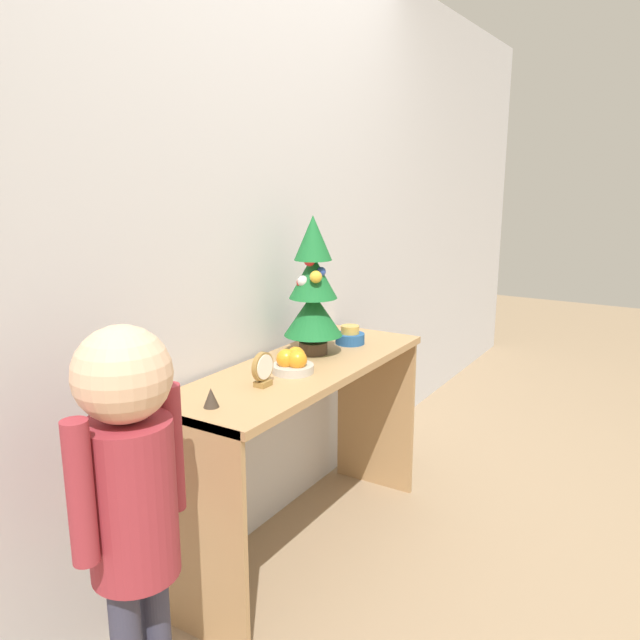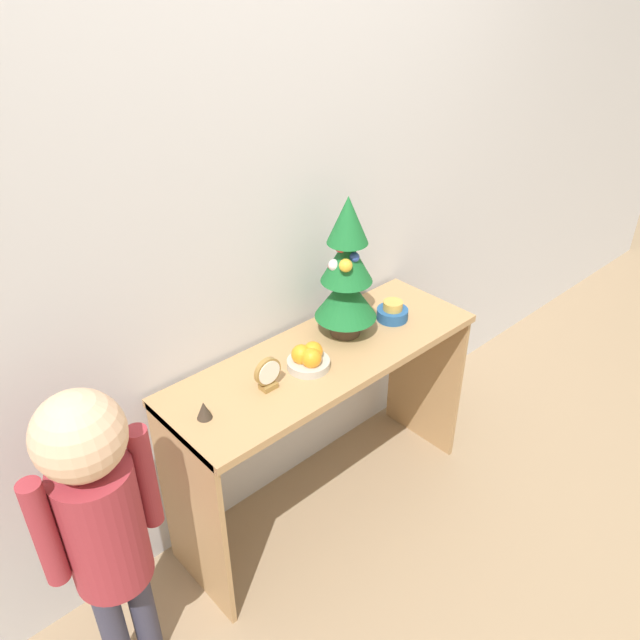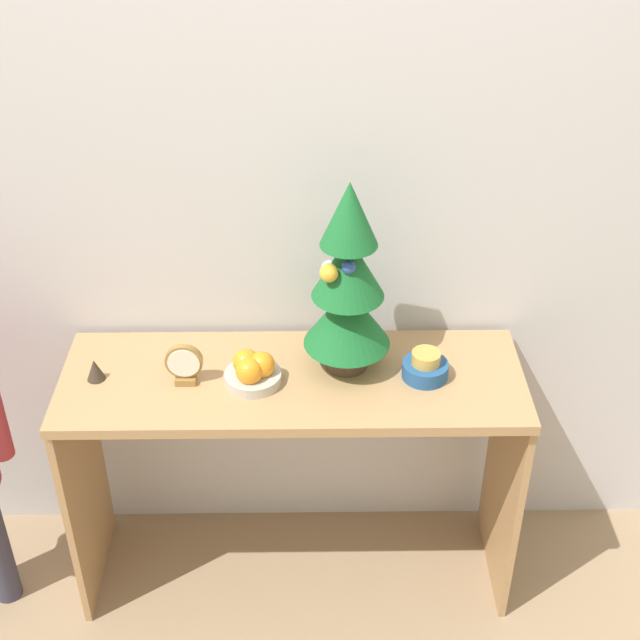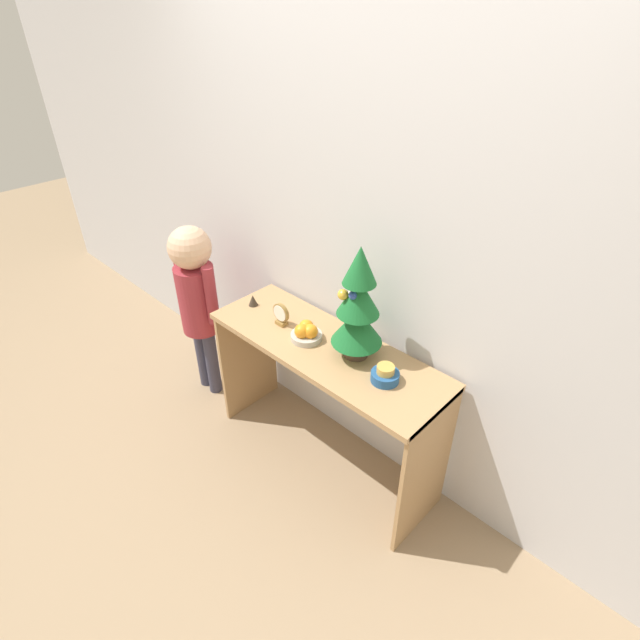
{
  "view_description": "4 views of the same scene",
  "coord_description": "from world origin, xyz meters",
  "views": [
    {
      "loc": [
        -1.93,
        -1.05,
        1.49
      ],
      "look_at": [
        0.07,
        0.19,
        0.94
      ],
      "focal_mm": 35.0,
      "sensor_mm": 36.0,
      "label": 1
    },
    {
      "loc": [
        -1.31,
        -1.17,
        2.1
      ],
      "look_at": [
        -0.03,
        0.22,
        0.94
      ],
      "focal_mm": 35.0,
      "sensor_mm": 36.0,
      "label": 2
    },
    {
      "loc": [
        0.05,
        -1.72,
        2.27
      ],
      "look_at": [
        0.08,
        0.21,
        0.97
      ],
      "focal_mm": 50.0,
      "sensor_mm": 36.0,
      "label": 3
    },
    {
      "loc": [
        1.32,
        -1.19,
        2.23
      ],
      "look_at": [
        -0.02,
        0.2,
        0.93
      ],
      "focal_mm": 28.0,
      "sensor_mm": 36.0,
      "label": 4
    }
  ],
  "objects": [
    {
      "name": "desk_clock",
      "position": [
        -0.29,
        0.2,
        0.84
      ],
      "size": [
        0.1,
        0.04,
        0.12
      ],
      "color": "olive",
      "rests_on": "console_table"
    },
    {
      "name": "singing_bowl",
      "position": [
        0.36,
        0.21,
        0.81
      ],
      "size": [
        0.13,
        0.13,
        0.08
      ],
      "color": "#235189",
      "rests_on": "console_table"
    },
    {
      "name": "mini_tree",
      "position": [
        0.15,
        0.27,
        1.05
      ],
      "size": [
        0.24,
        0.24,
        0.56
      ],
      "color": "#4C3828",
      "rests_on": "console_table"
    },
    {
      "name": "console_table",
      "position": [
        0.0,
        0.22,
        0.6
      ],
      "size": [
        1.28,
        0.44,
        0.78
      ],
      "color": "tan",
      "rests_on": "ground_plane"
    },
    {
      "name": "fruit_bowl",
      "position": [
        -0.11,
        0.2,
        0.82
      ],
      "size": [
        0.16,
        0.16,
        0.09
      ],
      "color": "#B7B2A8",
      "rests_on": "console_table"
    },
    {
      "name": "back_wall",
      "position": [
        0.0,
        0.48,
        1.25
      ],
      "size": [
        7.0,
        0.05,
        2.5
      ],
      "primitive_type": "cube",
      "color": "silver",
      "rests_on": "ground_plane"
    },
    {
      "name": "figurine",
      "position": [
        -0.54,
        0.22,
        0.81
      ],
      "size": [
        0.05,
        0.05,
        0.06
      ],
      "color": "#382D23",
      "rests_on": "console_table"
    },
    {
      "name": "ground_plane",
      "position": [
        0.0,
        0.0,
        0.0
      ],
      "size": [
        12.0,
        12.0,
        0.0
      ],
      "primitive_type": "plane",
      "color": "#997F60"
    }
  ]
}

